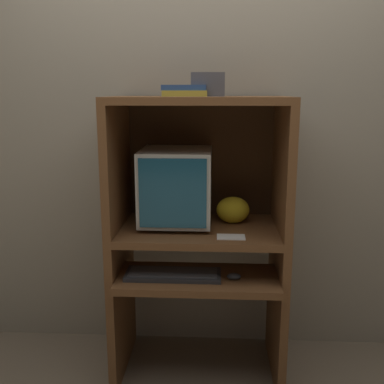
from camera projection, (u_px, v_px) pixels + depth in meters
The scene contains 11 objects.
wall_back at pixel (202, 127), 2.54m from camera, with size 6.00×0.06×2.60m.
desk_base at pixel (198, 307), 2.37m from camera, with size 0.88×0.60×0.60m.
desk_monitor_shelf at pixel (199, 236), 2.33m from camera, with size 0.88×0.55×0.21m.
hutch_upper at pixel (200, 144), 2.26m from camera, with size 0.88×0.55×0.66m.
crt_monitor at pixel (176, 186), 2.33m from camera, with size 0.36×0.40×0.39m.
keyboard at pixel (173, 274), 2.21m from camera, with size 0.47×0.17×0.03m.
mouse at pixel (234, 276), 2.18m from camera, with size 0.07×0.05×0.03m.
snack_bag at pixel (233, 210), 2.37m from camera, with size 0.17×0.13×0.14m.
book_stack at pixel (185, 91), 2.17m from camera, with size 0.22×0.18×0.05m.
paper_card at pixel (231, 237), 2.15m from camera, with size 0.13×0.09×0.00m.
storage_box at pixel (208, 85), 2.17m from camera, with size 0.16×0.14×0.11m.
Camera 1 is at (0.08, -1.95, 1.49)m, focal length 42.00 mm.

